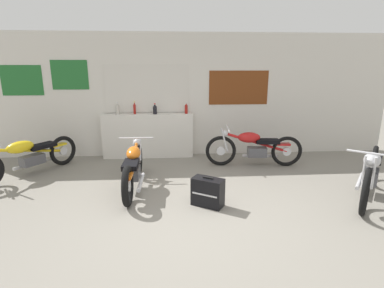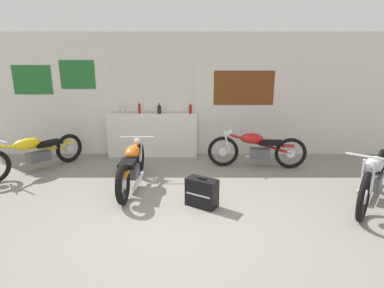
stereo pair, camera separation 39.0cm
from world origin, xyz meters
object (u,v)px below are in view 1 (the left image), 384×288
at_px(bottle_leftmost, 118,109).
at_px(motorcycle_orange, 133,167).
at_px(bottle_left_center, 135,108).
at_px(hard_case_black, 208,192).
at_px(bottle_center, 155,109).
at_px(bottle_right_center, 186,109).
at_px(motorcycle_silver, 370,172).
at_px(motorcycle_yellow, 28,156).
at_px(motorcycle_red, 254,147).

xyz_separation_m(bottle_leftmost, motorcycle_orange, (0.54, -1.88, -0.75)).
height_order(bottle_left_center, motorcycle_orange, bottle_left_center).
xyz_separation_m(motorcycle_orange, hard_case_black, (1.20, -0.76, -0.17)).
relative_size(bottle_leftmost, bottle_center, 1.13).
bearing_deg(bottle_leftmost, bottle_right_center, -1.04).
xyz_separation_m(bottle_leftmost, bottle_center, (0.84, -0.05, -0.01)).
height_order(bottle_left_center, motorcycle_silver, bottle_left_center).
relative_size(motorcycle_silver, hard_case_black, 3.29).
bearing_deg(motorcycle_yellow, bottle_left_center, 29.61).
xyz_separation_m(bottle_center, hard_case_black, (0.90, -2.59, -0.90)).
xyz_separation_m(motorcycle_yellow, motorcycle_silver, (5.92, -1.41, 0.03)).
distance_m(motorcycle_orange, motorcycle_silver, 3.88).
bearing_deg(motorcycle_silver, bottle_right_center, 138.55).
bearing_deg(hard_case_black, bottle_left_center, 117.18).
bearing_deg(bottle_center, bottle_right_center, 1.74).
height_order(motorcycle_red, motorcycle_yellow, motorcycle_red).
distance_m(bottle_leftmost, motorcycle_red, 3.13).
bearing_deg(motorcycle_yellow, hard_case_black, -24.97).
xyz_separation_m(bottle_left_center, bottle_center, (0.46, -0.05, -0.02)).
distance_m(bottle_left_center, motorcycle_yellow, 2.35).
bearing_deg(bottle_center, bottle_leftmost, 176.62).
bearing_deg(bottle_leftmost, motorcycle_red, -15.84).
distance_m(motorcycle_yellow, motorcycle_silver, 6.09).
bearing_deg(motorcycle_red, motorcycle_silver, -49.65).
relative_size(bottle_leftmost, motorcycle_orange, 0.14).
xyz_separation_m(bottle_center, motorcycle_silver, (3.53, -2.47, -0.69)).
relative_size(bottle_leftmost, bottle_right_center, 1.07).
bearing_deg(motorcycle_yellow, bottle_leftmost, 35.30).
relative_size(motorcycle_red, motorcycle_yellow, 1.10).
bearing_deg(motorcycle_red, hard_case_black, -123.59).
xyz_separation_m(bottle_left_center, motorcycle_orange, (0.16, -1.87, -0.75)).
distance_m(bottle_center, motorcycle_orange, 1.99).
distance_m(motorcycle_red, hard_case_black, 2.18).
relative_size(bottle_leftmost, motorcycle_red, 0.13).
xyz_separation_m(motorcycle_orange, motorcycle_yellow, (-2.09, 0.77, 0.01)).
height_order(bottle_right_center, motorcycle_silver, bottle_right_center).
distance_m(bottle_center, bottle_right_center, 0.71).
height_order(bottle_leftmost, hard_case_black, bottle_leftmost).
bearing_deg(bottle_center, motorcycle_silver, -34.98).
bearing_deg(bottle_leftmost, motorcycle_yellow, -144.70).
relative_size(bottle_center, motorcycle_yellow, 0.13).
xyz_separation_m(bottle_left_center, hard_case_black, (1.35, -2.64, -0.92)).
bearing_deg(bottle_leftmost, motorcycle_orange, -74.08).
bearing_deg(bottle_right_center, hard_case_black, -85.90).
height_order(bottle_center, motorcycle_red, bottle_center).
height_order(motorcycle_red, motorcycle_orange, motorcycle_red).
distance_m(bottle_leftmost, hard_case_black, 3.29).
bearing_deg(motorcycle_red, bottle_left_center, 162.00).
relative_size(bottle_right_center, hard_case_black, 0.49).
height_order(bottle_leftmost, motorcycle_yellow, bottle_leftmost).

